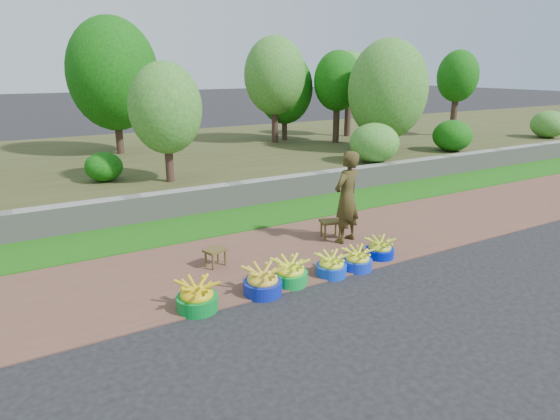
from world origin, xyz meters
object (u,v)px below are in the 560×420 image
stool_right (331,224)px  vendor_woman (347,197)px  basin_b (263,282)px  stool_left (215,252)px  basin_d (331,266)px  basin_e (357,260)px  basin_f (380,249)px  basin_c (290,273)px  basin_a (197,297)px

stool_right → vendor_woman: size_ratio=0.26×
basin_b → stool_left: 1.17m
basin_d → vendor_woman: bearing=44.5°
basin_e → stool_left: 2.19m
basin_e → basin_f: bearing=15.9°
basin_d → stool_left: basin_d is taller
basin_b → basin_e: 1.65m
basin_c → basin_d: bearing=-5.4°
basin_d → stool_left: bearing=140.9°
basin_d → stool_right: (0.91, 1.29, 0.12)m
basin_c → stool_right: (1.59, 1.23, 0.11)m
basin_b → vendor_woman: 2.51m
stool_left → vendor_woman: vendor_woman is taller
basin_a → basin_f: size_ratio=1.16×
basin_b → basin_a: bearing=178.2°
basin_b → basin_c: 0.50m
basin_c → stool_left: basin_c is taller
basin_c → basin_e: (1.16, -0.08, -0.02)m
basin_f → vendor_woman: 1.09m
basin_a → stool_left: (0.71, 1.12, 0.07)m
stool_right → basin_b: bearing=-147.6°
basin_d → vendor_woman: (1.03, 1.01, 0.67)m
basin_d → basin_f: 1.08m
basin_c → stool_left: (-0.71, 1.06, 0.08)m
basin_d → basin_e: basin_d is taller
basin_d → vendor_woman: size_ratio=0.29×
basin_c → basin_e: basin_c is taller
basin_a → basin_d: basin_a is taller
basin_b → stool_right: (2.08, 1.32, 0.10)m
basin_a → stool_left: bearing=57.7°
basin_d → stool_left: size_ratio=1.20×
stool_left → basin_a: bearing=-122.3°
basin_a → basin_d: size_ratio=1.15×
basin_c → basin_f: bearing=2.9°
basin_f → stool_right: stool_right is taller
basin_b → basin_f: bearing=4.6°
basin_a → basin_f: 3.17m
basin_d → vendor_woman: 1.59m
basin_b → basin_c: bearing=10.5°
basin_f → vendor_woman: vendor_woman is taller
basin_d → basin_b: bearing=-178.7°
basin_c → basin_d: size_ratio=1.11×
basin_d → basin_a: bearing=179.9°
basin_f → vendor_woman: (-0.05, 0.86, 0.67)m
basin_d → basin_e: bearing=-1.9°
basin_d → vendor_woman: vendor_woman is taller
stool_left → vendor_woman: 2.48m
basin_a → basin_c: 1.42m
vendor_woman → basin_a: bearing=-0.5°
basin_a → basin_f: (3.17, 0.15, -0.02)m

